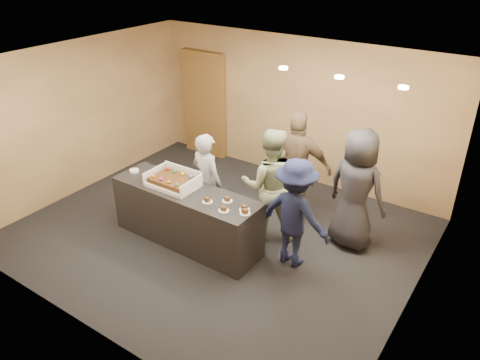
# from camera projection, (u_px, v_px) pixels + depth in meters

# --- Properties ---
(room) EXTENTS (6.04, 6.00, 2.70)m
(room) POSITION_uv_depth(u_px,v_px,m) (215.00, 157.00, 6.87)
(room) COLOR black
(room) RESTS_ON ground
(serving_counter) EXTENTS (2.41, 0.73, 0.90)m
(serving_counter) POSITION_uv_depth(u_px,v_px,m) (187.00, 216.00, 7.11)
(serving_counter) COLOR black
(serving_counter) RESTS_ON floor
(storage_cabinet) EXTENTS (1.00, 0.15, 2.20)m
(storage_cabinet) POSITION_uv_depth(u_px,v_px,m) (205.00, 104.00, 9.79)
(storage_cabinet) COLOR brown
(storage_cabinet) RESTS_ON floor
(cake_box) EXTENTS (0.74, 0.51, 0.22)m
(cake_box) POSITION_uv_depth(u_px,v_px,m) (174.00, 182.00, 7.02)
(cake_box) COLOR white
(cake_box) RESTS_ON serving_counter
(sheet_cake) EXTENTS (0.64, 0.44, 0.12)m
(sheet_cake) POSITION_uv_depth(u_px,v_px,m) (173.00, 180.00, 6.98)
(sheet_cake) COLOR #3C220D
(sheet_cake) RESTS_ON cake_box
(plate_stack) EXTENTS (0.15, 0.15, 0.04)m
(plate_stack) POSITION_uv_depth(u_px,v_px,m) (134.00, 171.00, 7.43)
(plate_stack) COLOR white
(plate_stack) RESTS_ON serving_counter
(slice_a) EXTENTS (0.15, 0.15, 0.07)m
(slice_a) POSITION_uv_depth(u_px,v_px,m) (207.00, 200.00, 6.59)
(slice_a) COLOR white
(slice_a) RESTS_ON serving_counter
(slice_b) EXTENTS (0.15, 0.15, 0.07)m
(slice_b) POSITION_uv_depth(u_px,v_px,m) (227.00, 200.00, 6.60)
(slice_b) COLOR white
(slice_b) RESTS_ON serving_counter
(slice_c) EXTENTS (0.15, 0.15, 0.07)m
(slice_c) POSITION_uv_depth(u_px,v_px,m) (224.00, 209.00, 6.37)
(slice_c) COLOR white
(slice_c) RESTS_ON serving_counter
(slice_d) EXTENTS (0.15, 0.15, 0.07)m
(slice_d) POSITION_uv_depth(u_px,v_px,m) (244.00, 208.00, 6.39)
(slice_d) COLOR white
(slice_d) RESTS_ON serving_counter
(slice_e) EXTENTS (0.15, 0.15, 0.07)m
(slice_e) POSITION_uv_depth(u_px,v_px,m) (245.00, 212.00, 6.31)
(slice_e) COLOR white
(slice_e) RESTS_ON serving_counter
(person_server_grey) EXTENTS (0.64, 0.48, 1.62)m
(person_server_grey) POSITION_uv_depth(u_px,v_px,m) (207.00, 182.00, 7.32)
(person_server_grey) COLOR #9A9BA0
(person_server_grey) RESTS_ON floor
(person_sage_man) EXTENTS (1.10, 1.03, 1.80)m
(person_sage_man) POSITION_uv_depth(u_px,v_px,m) (270.00, 185.00, 7.04)
(person_sage_man) COLOR gray
(person_sage_man) RESTS_ON floor
(person_navy_man) EXTENTS (1.09, 0.68, 1.63)m
(person_navy_man) POSITION_uv_depth(u_px,v_px,m) (295.00, 214.00, 6.48)
(person_navy_man) COLOR #141939
(person_navy_man) RESTS_ON floor
(person_brown_extra) EXTENTS (1.17, 0.71, 1.86)m
(person_brown_extra) POSITION_uv_depth(u_px,v_px,m) (297.00, 168.00, 7.49)
(person_brown_extra) COLOR brown
(person_brown_extra) RESTS_ON floor
(person_dark_suit) EXTENTS (1.00, 0.74, 1.87)m
(person_dark_suit) POSITION_uv_depth(u_px,v_px,m) (356.00, 190.00, 6.84)
(person_dark_suit) COLOR #242328
(person_dark_suit) RESTS_ON floor
(ceiling_spotlights) EXTENTS (1.72, 0.12, 0.03)m
(ceiling_spotlights) POSITION_uv_depth(u_px,v_px,m) (339.00, 77.00, 5.83)
(ceiling_spotlights) COLOR #FFEAC6
(ceiling_spotlights) RESTS_ON ceiling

